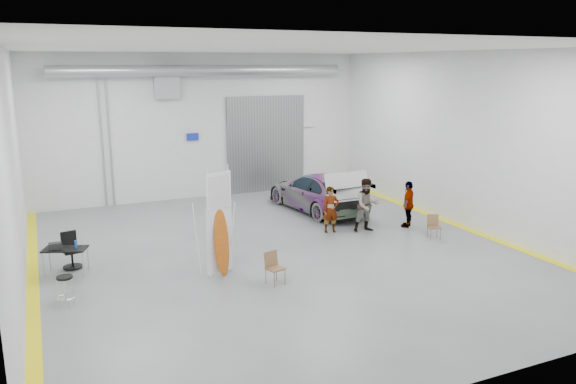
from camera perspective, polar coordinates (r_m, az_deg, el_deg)
name	(u,v)px	position (r m, az deg, el deg)	size (l,w,h in m)	color
ground	(280,252)	(17.12, -0.87, -6.09)	(16.00, 16.00, 0.00)	slate
room_shell	(259,111)	(18.39, -3.00, 8.24)	(14.02, 16.18, 6.01)	silver
sedan_car	(317,192)	(21.73, 3.00, 0.02)	(2.04, 5.00, 1.45)	white
person_a	(331,210)	(18.89, 4.36, -1.79)	(0.57, 0.38, 1.57)	#866149
person_b	(367,205)	(19.09, 8.02, -1.33)	(0.89, 0.69, 1.83)	slate
person_c	(408,204)	(19.90, 12.13, -1.20)	(0.95, 0.39, 1.63)	brown
surfboard_display	(217,233)	(14.94, -7.21, -4.15)	(0.79, 0.47, 3.00)	white
folding_chair_near	(275,275)	(14.61, -1.31, -8.39)	(0.50, 0.52, 0.86)	brown
folding_chair_far	(434,232)	(18.84, 14.59, -3.93)	(0.47, 0.50, 0.79)	brown
shop_stool	(66,292)	(14.28, -21.64, -9.39)	(0.39, 0.39, 0.76)	black
work_table	(62,249)	(16.34, -21.94, -5.36)	(1.26, 0.94, 0.93)	#999BA2
office_chair	(72,252)	(16.84, -21.13, -5.73)	(0.53, 0.55, 1.00)	black
trunk_lid	(347,184)	(19.64, 6.02, 0.79)	(1.69, 1.03, 0.04)	silver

